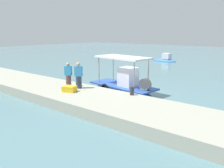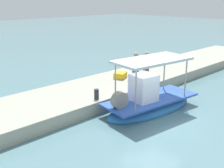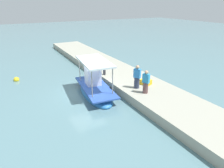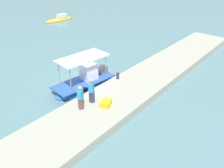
{
  "view_description": "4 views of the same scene",
  "coord_description": "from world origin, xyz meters",
  "px_view_note": "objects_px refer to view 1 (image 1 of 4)",
  "views": [
    {
      "loc": [
        8.94,
        -13.56,
        4.32
      ],
      "look_at": [
        0.13,
        -2.64,
        1.16
      ],
      "focal_mm": 37.21,
      "sensor_mm": 36.0,
      "label": 1
    },
    {
      "loc": [
        9.9,
        7.56,
        5.5
      ],
      "look_at": [
        0.11,
        -2.68,
        1.05
      ],
      "focal_mm": 44.72,
      "sensor_mm": 36.0,
      "label": 2
    },
    {
      "loc": [
        -13.44,
        5.1,
        6.57
      ],
      "look_at": [
        -1.11,
        -1.74,
        0.79
      ],
      "focal_mm": 32.28,
      "sensor_mm": 36.0,
      "label": 3
    },
    {
      "loc": [
        -11.62,
        -12.72,
        9.35
      ],
      "look_at": [
        0.17,
        -2.86,
        0.84
      ],
      "focal_mm": 37.44,
      "sensor_mm": 36.0,
      "label": 4
    }
  ],
  "objects_px": {
    "main_fishing_boat": "(123,87)",
    "fisherman_by_crate": "(68,75)",
    "fisherman_near_bollard": "(79,76)",
    "mooring_bollard": "(132,91)",
    "cargo_crate": "(69,89)",
    "moored_boat_mid": "(165,60)"
  },
  "relations": [
    {
      "from": "moored_boat_mid",
      "to": "main_fishing_boat",
      "type": "bearing_deg",
      "value": -71.87
    },
    {
      "from": "moored_boat_mid",
      "to": "mooring_bollard",
      "type": "bearing_deg",
      "value": -68.63
    },
    {
      "from": "cargo_crate",
      "to": "moored_boat_mid",
      "type": "xyz_separation_m",
      "value": [
        -4.72,
        22.85,
        -0.62
      ]
    },
    {
      "from": "moored_boat_mid",
      "to": "fisherman_near_bollard",
      "type": "bearing_deg",
      "value": -78.4
    },
    {
      "from": "fisherman_near_bollard",
      "to": "mooring_bollard",
      "type": "bearing_deg",
      "value": 11.63
    },
    {
      "from": "main_fishing_boat",
      "to": "moored_boat_mid",
      "type": "bearing_deg",
      "value": 108.13
    },
    {
      "from": "fisherman_near_bollard",
      "to": "moored_boat_mid",
      "type": "height_order",
      "value": "fisherman_near_bollard"
    },
    {
      "from": "cargo_crate",
      "to": "moored_boat_mid",
      "type": "distance_m",
      "value": 23.34
    },
    {
      "from": "main_fishing_boat",
      "to": "cargo_crate",
      "type": "bearing_deg",
      "value": -113.74
    },
    {
      "from": "main_fishing_boat",
      "to": "cargo_crate",
      "type": "xyz_separation_m",
      "value": [
        -1.58,
        -3.6,
        0.35
      ]
    },
    {
      "from": "main_fishing_boat",
      "to": "fisherman_by_crate",
      "type": "relative_size",
      "value": 3.31
    },
    {
      "from": "fisherman_near_bollard",
      "to": "cargo_crate",
      "type": "bearing_deg",
      "value": -76.86
    },
    {
      "from": "cargo_crate",
      "to": "mooring_bollard",
      "type": "bearing_deg",
      "value": 27.18
    },
    {
      "from": "mooring_bollard",
      "to": "moored_boat_mid",
      "type": "xyz_separation_m",
      "value": [
        -8.23,
        21.04,
        -0.68
      ]
    },
    {
      "from": "moored_boat_mid",
      "to": "cargo_crate",
      "type": "bearing_deg",
      "value": -78.33
    },
    {
      "from": "fisherman_near_bollard",
      "to": "mooring_bollard",
      "type": "distance_m",
      "value": 3.87
    },
    {
      "from": "main_fishing_boat",
      "to": "fisherman_by_crate",
      "type": "distance_m",
      "value": 3.94
    },
    {
      "from": "main_fishing_boat",
      "to": "fisherman_near_bollard",
      "type": "height_order",
      "value": "main_fishing_boat"
    },
    {
      "from": "fisherman_near_bollard",
      "to": "fisherman_by_crate",
      "type": "xyz_separation_m",
      "value": [
        -1.02,
        -0.02,
        -0.04
      ]
    },
    {
      "from": "main_fishing_boat",
      "to": "fisherman_near_bollard",
      "type": "relative_size",
      "value": 3.12
    },
    {
      "from": "cargo_crate",
      "to": "moored_boat_mid",
      "type": "height_order",
      "value": "moored_boat_mid"
    },
    {
      "from": "fisherman_by_crate",
      "to": "mooring_bollard",
      "type": "bearing_deg",
      "value": 9.39
    }
  ]
}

